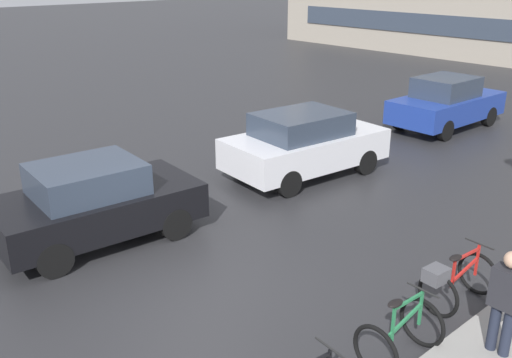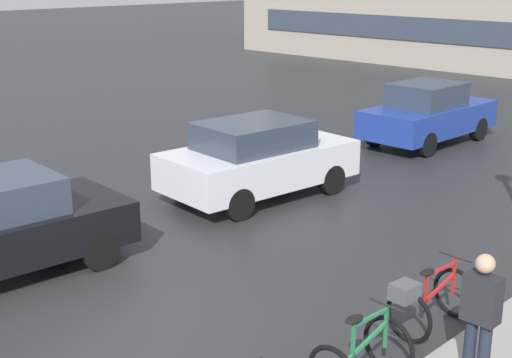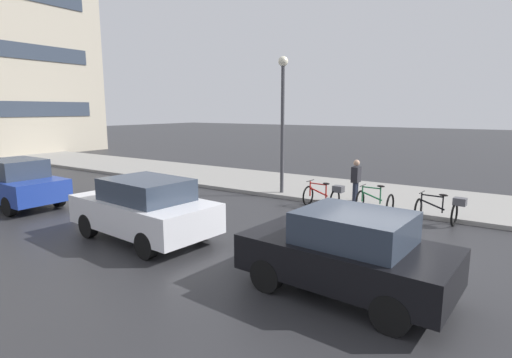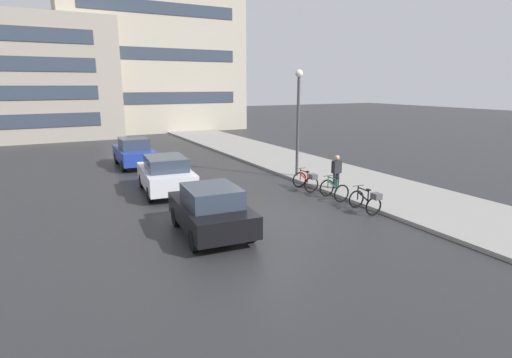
{
  "view_description": "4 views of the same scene",
  "coord_description": "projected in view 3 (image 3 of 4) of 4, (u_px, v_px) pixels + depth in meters",
  "views": [
    {
      "loc": [
        6.8,
        -4.61,
        5.0
      ],
      "look_at": [
        -0.86,
        2.21,
        1.14
      ],
      "focal_mm": 40.0,
      "sensor_mm": 36.0,
      "label": 1
    },
    {
      "loc": [
        7.51,
        -4.89,
        4.65
      ],
      "look_at": [
        0.22,
        2.47,
        1.57
      ],
      "focal_mm": 50.0,
      "sensor_mm": 36.0,
      "label": 2
    },
    {
      "loc": [
        -9.4,
        -2.75,
        3.39
      ],
      "look_at": [
        -0.23,
        3.35,
        1.46
      ],
      "focal_mm": 28.0,
      "sensor_mm": 36.0,
      "label": 3
    },
    {
      "loc": [
        -7.0,
        -11.59,
        4.64
      ],
      "look_at": [
        0.27,
        2.2,
        0.96
      ],
      "focal_mm": 28.0,
      "sensor_mm": 36.0,
      "label": 4
    }
  ],
  "objects": [
    {
      "name": "bicycle_third",
      "position": [
        325.0,
        195.0,
        13.76
      ],
      "size": [
        0.79,
        1.4,
        0.93
      ],
      "color": "black",
      "rests_on": "ground"
    },
    {
      "name": "car_blue",
      "position": [
        15.0,
        183.0,
        14.06
      ],
      "size": [
        1.9,
        4.22,
        1.68
      ],
      "color": "navy",
      "rests_on": "ground"
    },
    {
      "name": "car_black",
      "position": [
        347.0,
        252.0,
        7.34
      ],
      "size": [
        2.19,
        3.92,
        1.58
      ],
      "color": "black",
      "rests_on": "ground"
    },
    {
      "name": "bicycle_second",
      "position": [
        375.0,
        202.0,
        13.03
      ],
      "size": [
        0.77,
        1.08,
        0.99
      ],
      "color": "black",
      "rests_on": "ground"
    },
    {
      "name": "bicycle_nearest",
      "position": [
        442.0,
        208.0,
        11.87
      ],
      "size": [
        0.79,
        1.39,
        0.92
      ],
      "color": "black",
      "rests_on": "ground"
    },
    {
      "name": "sidewalk_kerb",
      "position": [
        215.0,
        176.0,
        20.16
      ],
      "size": [
        4.8,
        60.0,
        0.14
      ],
      "primitive_type": "cube",
      "color": "gray",
      "rests_on": "ground"
    },
    {
      "name": "pedestrian",
      "position": [
        356.0,
        180.0,
        14.2
      ],
      "size": [
        0.4,
        0.24,
        1.64
      ],
      "color": "#1E2333",
      "rests_on": "ground"
    },
    {
      "name": "car_white",
      "position": [
        144.0,
        208.0,
        10.47
      ],
      "size": [
        2.3,
        4.24,
        1.63
      ],
      "color": "silver",
      "rests_on": "ground"
    },
    {
      "name": "ground_plane",
      "position": [
        374.0,
        249.0,
        9.8
      ],
      "size": [
        140.0,
        140.0,
        0.0
      ],
      "primitive_type": "plane",
      "color": "#28282B"
    },
    {
      "name": "streetlamp",
      "position": [
        283.0,
        108.0,
        15.28
      ],
      "size": [
        0.38,
        0.38,
        5.37
      ],
      "color": "#424247",
      "rests_on": "ground"
    }
  ]
}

